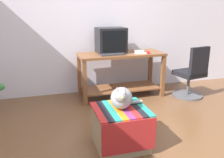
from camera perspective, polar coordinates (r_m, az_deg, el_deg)
name	(u,v)px	position (r m, az deg, el deg)	size (l,w,h in m)	color
ground_plane	(127,148)	(2.77, 3.60, -16.01)	(14.00, 14.00, 0.00)	brown
back_wall	(88,19)	(4.32, -5.68, 13.91)	(8.00, 0.10, 2.60)	silver
desk	(121,67)	(4.12, 2.11, 2.81)	(1.44, 0.59, 0.76)	brown
tv_monitor	(111,40)	(4.08, -0.27, 9.09)	(0.48, 0.39, 0.42)	black
keyboard	(112,54)	(3.88, 0.03, 5.85)	(0.40, 0.15, 0.02)	#333338
book	(140,52)	(4.14, 6.52, 6.44)	(0.18, 0.26, 0.03)	white
ottoman_with_blanket	(121,127)	(2.70, 2.04, -11.39)	(0.57, 0.56, 0.45)	tan
cat	(122,98)	(2.58, 2.29, -4.44)	(0.43, 0.40, 0.28)	gray
office_chair	(192,75)	(4.30, 18.32, 0.80)	(0.52, 0.52, 0.89)	#4C4C51
stapler	(147,52)	(4.06, 8.23, 6.25)	(0.04, 0.11, 0.04)	#A31E1E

